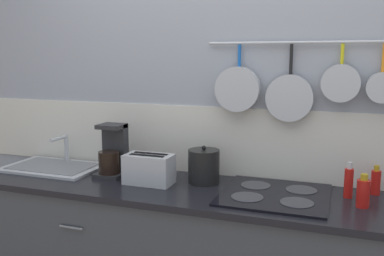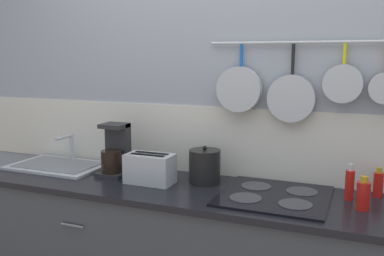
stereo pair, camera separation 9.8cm
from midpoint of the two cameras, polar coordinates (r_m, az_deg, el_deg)
wall_back at (r=2.50m, az=6.99°, el=2.07°), size 7.20×0.15×2.60m
countertop at (r=2.27m, az=4.42°, el=-8.82°), size 2.86×0.60×0.03m
sink_basin at (r=2.85m, az=-16.42°, el=-4.70°), size 0.59×0.39×0.19m
coffee_maker at (r=2.57m, az=-9.13°, el=-3.41°), size 0.16×0.17×0.31m
toaster at (r=2.39m, az=-4.45°, el=-5.41°), size 0.28×0.15×0.17m
kettle at (r=2.38m, az=2.88°, el=-5.13°), size 0.18×0.18×0.21m
cooktop at (r=2.22m, az=12.20°, el=-8.83°), size 0.53×0.52×0.01m
bottle_vinegar at (r=2.26m, az=21.46°, el=-6.98°), size 0.04×0.04×0.18m
bottle_dish_soap at (r=2.14m, az=23.11°, el=-8.25°), size 0.06×0.06×0.16m
bottle_olive_oil at (r=2.36m, az=24.68°, el=-6.81°), size 0.05×0.05×0.15m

